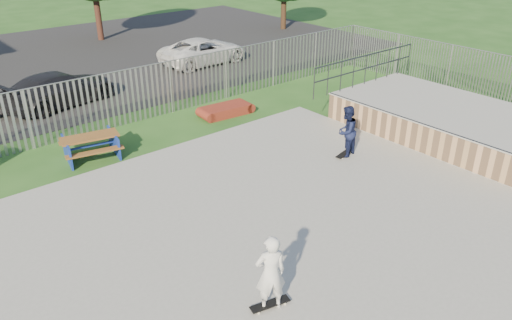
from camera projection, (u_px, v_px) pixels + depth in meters
ground at (246, 260)px, 11.01m from camera, size 120.00×120.00×0.00m
concrete_slab at (246, 258)px, 10.98m from camera, size 15.00×12.00×0.15m
quarter_pipe at (444, 121)px, 16.93m from camera, size 5.50×7.05×2.19m
fence at (173, 142)px, 14.30m from camera, size 26.04×16.02×2.00m
picnic_table at (91, 147)px, 15.52m from camera, size 1.96×1.72×0.73m
funbox at (226, 110)px, 18.95m from camera, size 1.86×1.04×0.36m
parking_lot at (0, 72)px, 24.10m from camera, size 40.00×18.00×0.02m
car_dark at (59, 89)px, 19.68m from camera, size 4.87×2.83×1.33m
car_white at (204, 51)px, 25.22m from camera, size 4.70×2.31×1.28m
skateboard_a at (344, 154)px, 15.45m from camera, size 0.82×0.37×0.08m
skateboard_b at (270, 305)px, 9.49m from camera, size 0.82×0.38×0.08m
skater_navy at (346, 131)px, 15.11m from camera, size 0.90×0.77×1.61m
skater_white at (270, 273)px, 9.15m from camera, size 0.69×0.59×1.61m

